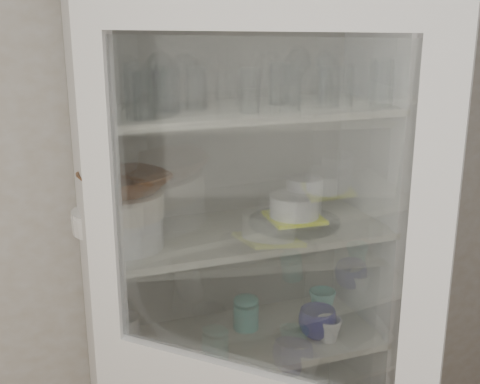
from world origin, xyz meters
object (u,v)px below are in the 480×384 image
object	(u,v)px
goblet_3	(326,74)
plate_stack_back	(108,220)
white_ramekin	(295,206)
pantry_cabinet	(234,308)
goblet_1	(186,77)
glass_platter	(294,222)
grey_bowl_stack	(304,198)
mug_blue	(317,323)
cream_bowl	(126,205)
goblet_0	(161,76)
terracotta_bowl	(125,183)
plate_stack_front	(127,232)
mug_white	(329,330)
measuring_cups	(153,362)
teal_jar	(246,314)
yellow_trivet	(294,217)
white_canister	(125,333)
goblet_2	(298,72)
mug_teal	(322,302)

from	to	relation	value
goblet_3	plate_stack_back	xyz separation A→B (m)	(-0.75, 0.05, -0.45)
white_ramekin	pantry_cabinet	bearing A→B (deg)	153.79
goblet_1	glass_platter	distance (m)	0.59
grey_bowl_stack	mug_blue	bearing A→B (deg)	-88.00
goblet_1	cream_bowl	distance (m)	0.44
goblet_0	terracotta_bowl	xyz separation A→B (m)	(-0.16, -0.17, -0.29)
white_ramekin	cream_bowl	bearing A→B (deg)	-178.14
cream_bowl	glass_platter	distance (m)	0.57
pantry_cabinet	plate_stack_front	xyz separation A→B (m)	(-0.38, -0.11, 0.37)
mug_white	measuring_cups	world-z (taller)	mug_white
goblet_3	goblet_0	bearing A→B (deg)	174.65
goblet_0	teal_jar	bearing A→B (deg)	-16.32
pantry_cabinet	cream_bowl	size ratio (longest dim) A/B	9.27
plate_stack_front	glass_platter	size ratio (longest dim) A/B	0.70
goblet_3	teal_jar	xyz separation A→B (m)	(-0.30, -0.02, -0.83)
goblet_0	glass_platter	bearing A→B (deg)	-20.63
yellow_trivet	white_ramekin	xyz separation A→B (m)	(0.00, 0.00, 0.04)
mug_blue	measuring_cups	xyz separation A→B (m)	(-0.58, 0.00, -0.03)
plate_stack_back	white_ramekin	world-z (taller)	white_ramekin
white_canister	mug_white	bearing A→B (deg)	-15.63
goblet_2	yellow_trivet	size ratio (longest dim) A/B	1.09
mug_teal	mug_white	size ratio (longest dim) A/B	1.12
pantry_cabinet	terracotta_bowl	size ratio (longest dim) A/B	8.33
grey_bowl_stack	mug_blue	distance (m)	0.44
white_ramekin	mug_blue	world-z (taller)	white_ramekin
goblet_2	white_ramekin	bearing A→B (deg)	-115.61
goblet_3	terracotta_bowl	world-z (taller)	goblet_3
goblet_0	goblet_3	bearing A→B (deg)	-5.35
glass_platter	teal_jar	xyz separation A→B (m)	(-0.14, 0.08, -0.35)
grey_bowl_stack	measuring_cups	distance (m)	0.74
white_canister	goblet_3	bearing A→B (deg)	1.54
plate_stack_front	goblet_3	bearing A→B (deg)	9.40
goblet_1	glass_platter	size ratio (longest dim) A/B	0.58
goblet_1	plate_stack_back	distance (m)	0.53
glass_platter	white_ramekin	xyz separation A→B (m)	(0.00, 0.00, 0.06)
goblet_1	goblet_2	distance (m)	0.38
goblet_2	grey_bowl_stack	xyz separation A→B (m)	(0.02, -0.04, -0.42)
yellow_trivet	terracotta_bowl	bearing A→B (deg)	-178.14
pantry_cabinet	plate_stack_back	xyz separation A→B (m)	(-0.41, 0.06, 0.36)
mug_blue	yellow_trivet	bearing A→B (deg)	156.93
terracotta_bowl	white_canister	size ratio (longest dim) A/B	2.11
grey_bowl_stack	white_canister	distance (m)	0.76
mug_blue	mug_teal	world-z (taller)	mug_blue
measuring_cups	glass_platter	bearing A→B (deg)	7.07
pantry_cabinet	yellow_trivet	size ratio (longest dim) A/B	12.13
goblet_0	glass_platter	size ratio (longest dim) A/B	0.59
goblet_0	teal_jar	distance (m)	0.88
goblet_0	mug_white	distance (m)	1.02
pantry_cabinet	yellow_trivet	bearing A→B (deg)	-26.21
goblet_2	goblet_1	bearing A→B (deg)	178.53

